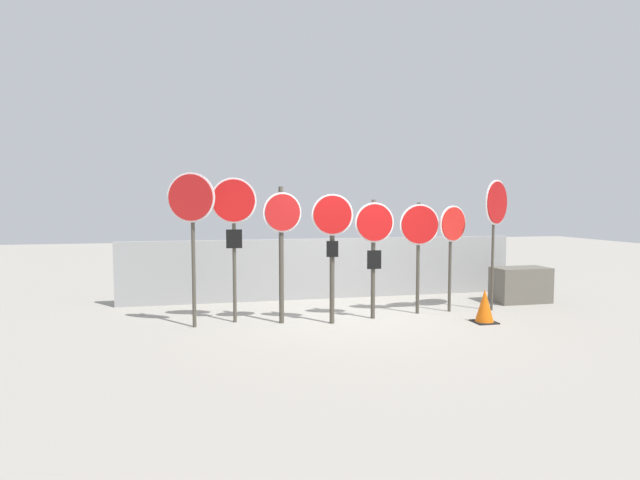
# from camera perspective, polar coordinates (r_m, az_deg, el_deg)

# --- Properties ---
(ground_plane) EXTENTS (40.00, 40.00, 0.00)m
(ground_plane) POSITION_cam_1_polar(r_m,az_deg,el_deg) (9.10, 3.78, -8.99)
(ground_plane) COLOR gray
(fence_back) EXTENTS (8.74, 0.12, 1.32)m
(fence_back) POSITION_cam_1_polar(r_m,az_deg,el_deg) (10.95, 0.72, -3.27)
(fence_back) COLOR gray
(fence_back) RESTS_ON ground
(stop_sign_0) EXTENTS (0.77, 0.33, 2.58)m
(stop_sign_0) POSITION_cam_1_polar(r_m,az_deg,el_deg) (8.48, -14.48, 3.22)
(stop_sign_0) COLOR #474238
(stop_sign_0) RESTS_ON ground
(stop_sign_1) EXTENTS (0.78, 0.13, 2.52)m
(stop_sign_1) POSITION_cam_1_polar(r_m,az_deg,el_deg) (8.69, -9.82, 2.78)
(stop_sign_1) COLOR #474238
(stop_sign_1) RESTS_ON ground
(stop_sign_2) EXTENTS (0.68, 0.19, 2.36)m
(stop_sign_2) POSITION_cam_1_polar(r_m,az_deg,el_deg) (8.55, -4.37, 0.92)
(stop_sign_2) COLOR #474238
(stop_sign_2) RESTS_ON ground
(stop_sign_3) EXTENTS (0.70, 0.19, 2.24)m
(stop_sign_3) POSITION_cam_1_polar(r_m,az_deg,el_deg) (8.50, 1.42, 0.69)
(stop_sign_3) COLOR #474238
(stop_sign_3) RESTS_ON ground
(stop_sign_4) EXTENTS (0.71, 0.14, 2.14)m
(stop_sign_4) POSITION_cam_1_polar(r_m,az_deg,el_deg) (8.93, 6.20, 0.32)
(stop_sign_4) COLOR #474238
(stop_sign_4) RESTS_ON ground
(stop_sign_5) EXTENTS (0.76, 0.14, 2.10)m
(stop_sign_5) POSITION_cam_1_polar(r_m,az_deg,el_deg) (9.47, 11.28, 0.73)
(stop_sign_5) COLOR #474238
(stop_sign_5) RESTS_ON ground
(stop_sign_6) EXTENTS (0.65, 0.27, 2.04)m
(stop_sign_6) POSITION_cam_1_polar(r_m,az_deg,el_deg) (9.80, 14.90, 0.78)
(stop_sign_6) COLOR #474238
(stop_sign_6) RESTS_ON ground
(stop_sign_7) EXTENTS (0.74, 0.48, 2.53)m
(stop_sign_7) POSITION_cam_1_polar(r_m,az_deg,el_deg) (10.14, 19.49, 3.26)
(stop_sign_7) COLOR #474238
(stop_sign_7) RESTS_ON ground
(traffic_cone_0) EXTENTS (0.38, 0.38, 0.59)m
(traffic_cone_0) POSITION_cam_1_polar(r_m,az_deg,el_deg) (9.22, 18.30, -7.16)
(traffic_cone_0) COLOR black
(traffic_cone_0) RESTS_ON ground
(storage_crate) EXTENTS (1.14, 0.62, 0.74)m
(storage_crate) POSITION_cam_1_polar(r_m,az_deg,el_deg) (11.37, 21.94, -4.77)
(storage_crate) COLOR #605B51
(storage_crate) RESTS_ON ground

